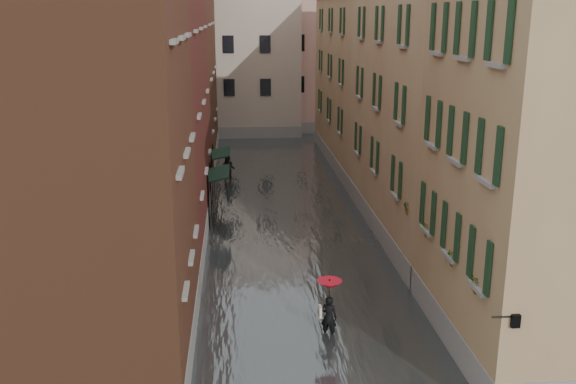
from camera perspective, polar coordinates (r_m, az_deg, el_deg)
name	(u,v)px	position (r m, az deg, el deg)	size (l,w,h in m)	color
ground	(313,324)	(22.78, 2.23, -11.64)	(120.00, 120.00, 0.00)	#58575A
floodwater	(284,211)	(34.76, -0.32, -1.67)	(10.00, 60.00, 0.20)	#4A5152
building_left_near	(78,157)	(19.05, -18.21, 2.94)	(6.00, 8.00, 13.00)	brown
building_left_mid	(135,110)	(29.73, -13.41, 7.12)	(6.00, 14.00, 12.50)	#56211B
building_left_far	(168,66)	(44.46, -10.66, 10.92)	(6.00, 16.00, 14.00)	brown
building_right_near	(553,173)	(20.98, 22.45, 1.54)	(6.00, 8.00, 11.50)	#98724E
building_right_mid	(441,101)	(30.87, 13.44, 7.88)	(6.00, 14.00, 13.00)	tan
building_right_far	(373,83)	(45.36, 7.56, 9.55)	(6.00, 16.00, 11.50)	#98724E
building_end_cream	(229,59)	(58.23, -5.26, 11.67)	(12.00, 9.00, 13.00)	#C2B49A
building_end_pink	(326,63)	(60.86, 3.43, 11.40)	(10.00, 9.00, 12.00)	#CD9D90
awning_near	(218,175)	(32.94, -6.23, 1.53)	(1.09, 2.99, 2.80)	black
awning_far	(220,155)	(37.72, -6.07, 3.33)	(1.09, 2.80, 2.80)	black
wall_lantern	(514,320)	(17.34, 19.46, -10.67)	(0.71, 0.22, 0.35)	black
window_planters	(441,232)	(21.65, 13.46, -3.46)	(0.59, 8.12, 0.84)	#955B31
pedestrian_main	(329,304)	(21.37, 3.65, -9.93)	(0.85, 0.85, 2.06)	black
pedestrian_far	(228,169)	(40.71, -5.33, 2.04)	(0.90, 0.70, 1.84)	black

